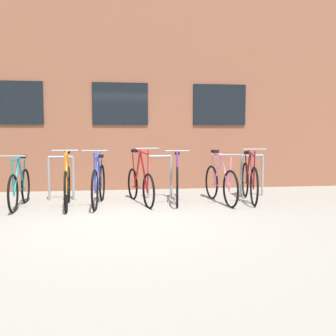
{
  "coord_description": "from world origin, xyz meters",
  "views": [
    {
      "loc": [
        -0.11,
        -5.98,
        1.33
      ],
      "look_at": [
        0.92,
        1.6,
        0.66
      ],
      "focal_mm": 40.94,
      "sensor_mm": 36.0,
      "label": 1
    }
  ],
  "objects": [
    {
      "name": "bicycle_pink",
      "position": [
        1.91,
        1.24,
        0.39
      ],
      "size": [
        0.44,
        1.71,
        1.04
      ],
      "color": "black",
      "rests_on": "ground"
    },
    {
      "name": "ground_plane",
      "position": [
        0.0,
        0.0,
        0.0
      ],
      "size": [
        42.0,
        42.0,
        0.0
      ],
      "primitive_type": "plane",
      "color": "gray"
    },
    {
      "name": "bike_rack",
      "position": [
        -0.22,
        1.9,
        0.53
      ],
      "size": [
        6.53,
        0.05,
        0.9
      ],
      "color": "gray",
      "rests_on": "ground"
    },
    {
      "name": "bicycle_maroon",
      "position": [
        2.54,
        1.36,
        0.4
      ],
      "size": [
        0.48,
        1.8,
        1.08
      ],
      "color": "black",
      "rests_on": "ground"
    },
    {
      "name": "storefront_building",
      "position": [
        0.0,
        6.08,
        2.34
      ],
      "size": [
        28.0,
        5.8,
        4.68
      ],
      "color": "brown",
      "rests_on": "ground"
    },
    {
      "name": "bicycle_teal",
      "position": [
        -1.87,
        1.26,
        0.37
      ],
      "size": [
        0.44,
        1.68,
        0.99
      ],
      "color": "black",
      "rests_on": "ground"
    },
    {
      "name": "bicycle_red",
      "position": [
        0.34,
        1.36,
        0.38
      ],
      "size": [
        0.54,
        1.67,
        1.11
      ],
      "color": "black",
      "rests_on": "ground"
    },
    {
      "name": "bicycle_blue",
      "position": [
        -0.44,
        1.28,
        0.4
      ],
      "size": [
        0.44,
        1.79,
        1.08
      ],
      "color": "black",
      "rests_on": "ground"
    },
    {
      "name": "bicycle_orange",
      "position": [
        -1.01,
        1.21,
        0.4
      ],
      "size": [
        0.44,
        1.78,
        1.09
      ],
      "color": "black",
      "rests_on": "ground"
    },
    {
      "name": "bicycle_purple",
      "position": [
        1.07,
        1.39,
        0.4
      ],
      "size": [
        0.44,
        1.7,
        1.06
      ],
      "color": "black",
      "rests_on": "ground"
    }
  ]
}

